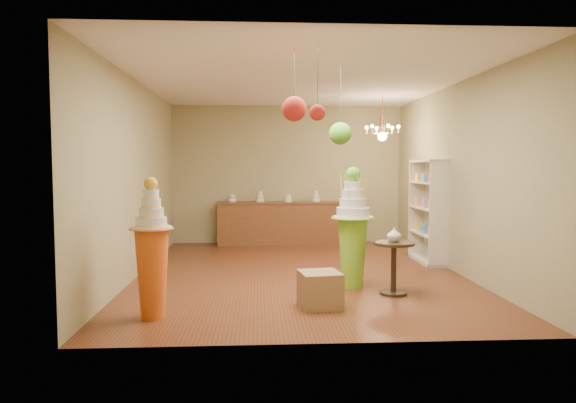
{
  "coord_description": "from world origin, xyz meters",
  "views": [
    {
      "loc": [
        -0.64,
        -8.01,
        1.7
      ],
      "look_at": [
        -0.17,
        0.0,
        1.14
      ],
      "focal_mm": 32.0,
      "sensor_mm": 36.0,
      "label": 1
    }
  ],
  "objects": [
    {
      "name": "pom_green_mid",
      "position": [
        0.4,
        -1.52,
        2.11
      ],
      "size": [
        0.28,
        0.28,
        1.04
      ],
      "color": "#41392E",
      "rests_on": "ceiling"
    },
    {
      "name": "sideboard",
      "position": [
        0.0,
        2.97,
        0.48
      ],
      "size": [
        3.04,
        0.54,
        1.16
      ],
      "color": "brown",
      "rests_on": "floor"
    },
    {
      "name": "burlap_riser",
      "position": [
        0.1,
        -1.98,
        0.21
      ],
      "size": [
        0.54,
        0.54,
        0.43
      ],
      "primitive_type": "cube",
      "rotation": [
        0.0,
        0.0,
        0.15
      ],
      "color": "#8E714D",
      "rests_on": "floor"
    },
    {
      "name": "wall_left",
      "position": [
        -2.5,
        0.0,
        1.5
      ],
      "size": [
        0.04,
        6.5,
        3.0
      ],
      "primitive_type": "cube",
      "color": "gray",
      "rests_on": "ground"
    },
    {
      "name": "shelving_unit",
      "position": [
        2.34,
        0.8,
        0.9
      ],
      "size": [
        0.33,
        1.2,
        1.8
      ],
      "color": "beige",
      "rests_on": "floor"
    },
    {
      "name": "wall_front",
      "position": [
        0.0,
        -3.25,
        1.5
      ],
      "size": [
        5.0,
        0.04,
        3.0
      ],
      "primitive_type": "cube",
      "color": "gray",
      "rests_on": "ground"
    },
    {
      "name": "vase",
      "position": [
        1.14,
        -1.43,
        0.8
      ],
      "size": [
        0.22,
        0.22,
        0.2
      ],
      "primitive_type": "imported",
      "rotation": [
        0.0,
        0.0,
        0.22
      ],
      "color": "beige",
      "rests_on": "round_table"
    },
    {
      "name": "pom_red_right",
      "position": [
        0.0,
        -2.46,
        2.27
      ],
      "size": [
        0.17,
        0.17,
        0.82
      ],
      "color": "#41392E",
      "rests_on": "ceiling"
    },
    {
      "name": "chandelier",
      "position": [
        1.69,
        1.54,
        2.3
      ],
      "size": [
        0.88,
        0.88,
        0.85
      ],
      "rotation": [
        0.0,
        0.0,
        -0.39
      ],
      "color": "#CF8649",
      "rests_on": "ceiling"
    },
    {
      "name": "round_table",
      "position": [
        1.14,
        -1.43,
        0.45
      ],
      "size": [
        0.68,
        0.68,
        0.7
      ],
      "rotation": [
        0.0,
        0.0,
        0.29
      ],
      "color": "black",
      "rests_on": "floor"
    },
    {
      "name": "pedestal_orange",
      "position": [
        -1.82,
        -2.31,
        0.64
      ],
      "size": [
        0.57,
        0.57,
        1.58
      ],
      "rotation": [
        0.0,
        0.0,
        -0.35
      ],
      "color": "#D05718",
      "rests_on": "floor"
    },
    {
      "name": "pedestal_green",
      "position": [
        0.67,
        -1.03,
        0.72
      ],
      "size": [
        0.58,
        0.58,
        1.68
      ],
      "rotation": [
        0.0,
        0.0,
        0.05
      ],
      "color": "#77BE29",
      "rests_on": "floor"
    },
    {
      "name": "wall_back",
      "position": [
        0.0,
        3.25,
        1.5
      ],
      "size": [
        5.0,
        0.04,
        3.0
      ],
      "primitive_type": "cube",
      "color": "gray",
      "rests_on": "ground"
    },
    {
      "name": "pom_red_left",
      "position": [
        -0.24,
        -2.26,
        2.33
      ],
      "size": [
        0.28,
        0.28,
        0.81
      ],
      "color": "#41392E",
      "rests_on": "ceiling"
    },
    {
      "name": "floor",
      "position": [
        0.0,
        0.0,
        0.0
      ],
      "size": [
        6.5,
        6.5,
        0.0
      ],
      "primitive_type": "plane",
      "color": "#552917",
      "rests_on": "ground"
    },
    {
      "name": "ceiling",
      "position": [
        0.0,
        0.0,
        3.0
      ],
      "size": [
        6.5,
        6.5,
        0.0
      ],
      "primitive_type": "plane",
      "rotation": [
        3.14,
        0.0,
        0.0
      ],
      "color": "silver",
      "rests_on": "ground"
    },
    {
      "name": "wall_right",
      "position": [
        2.5,
        0.0,
        1.5
      ],
      "size": [
        0.04,
        6.5,
        3.0
      ],
      "primitive_type": "cube",
      "color": "gray",
      "rests_on": "ground"
    }
  ]
}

